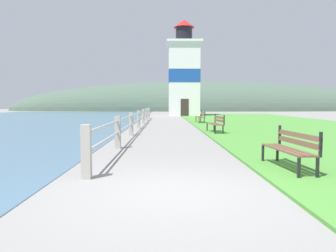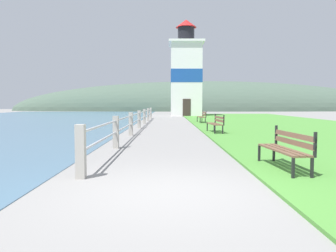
{
  "view_description": "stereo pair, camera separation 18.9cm",
  "coord_description": "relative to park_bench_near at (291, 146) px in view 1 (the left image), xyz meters",
  "views": [
    {
      "loc": [
        -0.16,
        -5.37,
        1.48
      ],
      "look_at": [
        0.03,
        11.71,
        0.3
      ],
      "focal_mm": 35.0,
      "sensor_mm": 36.0,
      "label": 1
    },
    {
      "loc": [
        0.03,
        -5.37,
        1.48
      ],
      "look_at": [
        0.03,
        11.71,
        0.3
      ],
      "focal_mm": 35.0,
      "sensor_mm": 36.0,
      "label": 2
    }
  ],
  "objects": [
    {
      "name": "park_bench_midway",
      "position": [
        -0.2,
        9.02,
        -0.0
      ],
      "size": [
        0.62,
        1.88,
        0.94
      ],
      "rotation": [
        0.0,
        0.0,
        3.22
      ],
      "color": "brown",
      "rests_on": "ground_plane"
    },
    {
      "name": "seawall_railing",
      "position": [
        -4.31,
        12.3,
        0.08
      ],
      "size": [
        0.18,
        26.22,
        1.07
      ],
      "color": "#A8A399",
      "rests_on": "ground_plane"
    },
    {
      "name": "park_bench_far",
      "position": [
        -0.01,
        17.45,
        -0.0
      ],
      "size": [
        0.53,
        1.85,
        0.94
      ],
      "rotation": [
        0.0,
        0.0,
        3.17
      ],
      "color": "brown",
      "rests_on": "ground_plane"
    },
    {
      "name": "grass_verge",
      "position": [
        5.17,
        14.19,
        -0.51
      ],
      "size": [
        12.0,
        47.71,
        0.06
      ],
      "color": "#4C8E38",
      "rests_on": "ground_plane"
    },
    {
      "name": "distant_hillside",
      "position": [
        5.38,
        60.09,
        -0.54
      ],
      "size": [
        80.0,
        16.0,
        12.0
      ],
      "color": "#475B4C",
      "rests_on": "ground_plane"
    },
    {
      "name": "lighthouse",
      "position": [
        -0.47,
        31.86,
        4.35
      ],
      "size": [
        4.07,
        4.07,
        11.26
      ],
      "color": "white",
      "rests_on": "ground_plane"
    },
    {
      "name": "ground_plane",
      "position": [
        -2.62,
        -1.71,
        -0.54
      ],
      "size": [
        160.0,
        160.0,
        0.0
      ],
      "primitive_type": "plane",
      "color": "gray"
    },
    {
      "name": "park_bench_near",
      "position": [
        0.0,
        0.0,
        0.0
      ],
      "size": [
        0.6,
        1.94,
        0.94
      ],
      "rotation": [
        0.0,
        0.0,
        3.21
      ],
      "color": "brown",
      "rests_on": "ground_plane"
    }
  ]
}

